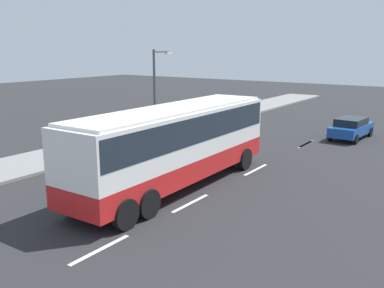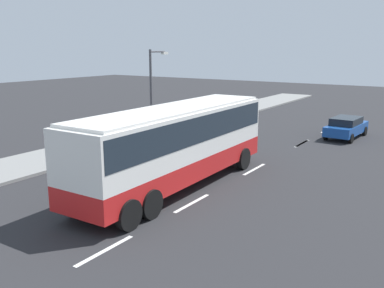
# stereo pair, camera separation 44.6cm
# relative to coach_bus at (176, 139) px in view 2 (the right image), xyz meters

# --- Properties ---
(ground_plane) EXTENTS (120.00, 120.00, 0.00)m
(ground_plane) POSITION_rel_coach_bus_xyz_m (-0.57, 0.20, -2.21)
(ground_plane) COLOR #28282B
(sidewalk_curb) EXTENTS (80.00, 4.00, 0.15)m
(sidewalk_curb) POSITION_rel_coach_bus_xyz_m (-0.57, 8.60, -2.14)
(sidewalk_curb) COLOR gray
(sidewalk_curb) RESTS_ON ground_plane
(lane_centreline) EXTENTS (38.32, 0.16, 0.01)m
(lane_centreline) POSITION_rel_coach_bus_xyz_m (0.78, -1.69, -2.21)
(lane_centreline) COLOR white
(lane_centreline) RESTS_ON ground_plane
(coach_bus) EXTENTS (11.67, 2.93, 3.57)m
(coach_bus) POSITION_rel_coach_bus_xyz_m (0.00, 0.00, 0.00)
(coach_bus) COLOR red
(coach_bus) RESTS_ON ground_plane
(car_blue_saloon) EXTENTS (4.54, 2.10, 1.44)m
(car_blue_saloon) POSITION_rel_coach_bus_xyz_m (15.10, -3.59, -1.44)
(car_blue_saloon) COLOR #194799
(car_blue_saloon) RESTS_ON ground_plane
(street_lamp) EXTENTS (1.84, 0.24, 5.82)m
(street_lamp) POSITION_rel_coach_bus_xyz_m (7.04, 6.83, 1.36)
(street_lamp) COLOR #47474C
(street_lamp) RESTS_ON sidewalk_curb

